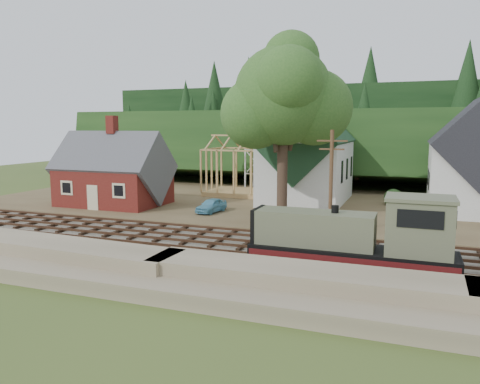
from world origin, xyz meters
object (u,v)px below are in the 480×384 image
(locomotive, at_px, (359,240))
(car_green, at_px, (93,193))
(car_blue, at_px, (211,205))
(patio_set, at_px, (98,183))

(locomotive, relative_size, car_green, 3.38)
(car_blue, distance_m, car_green, 16.53)
(car_blue, bearing_deg, locomotive, -34.58)
(locomotive, relative_size, car_blue, 2.91)
(locomotive, distance_m, patio_set, 29.62)
(car_green, bearing_deg, car_blue, -86.71)
(locomotive, bearing_deg, patio_set, 155.00)
(car_green, relative_size, patio_set, 1.21)
(car_blue, xyz_separation_m, car_green, (-16.12, 3.65, -0.11))
(locomotive, height_order, car_green, locomotive)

